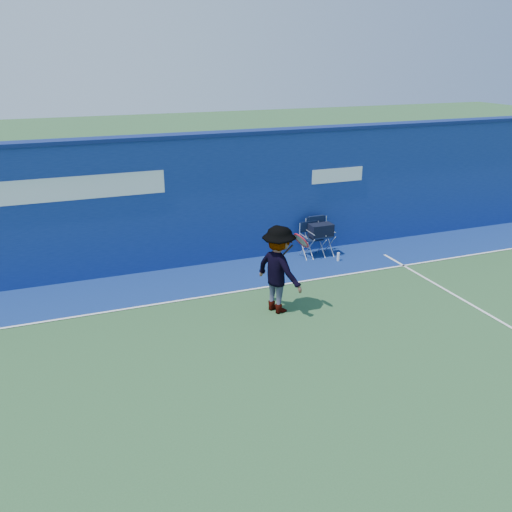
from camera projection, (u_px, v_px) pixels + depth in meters
name	position (u px, v px, depth m)	size (l,w,h in m)	color
ground	(285.00, 373.00, 8.57)	(80.00, 80.00, 0.00)	#2D542D
stadium_wall	(195.00, 200.00, 12.57)	(24.00, 0.50, 3.08)	navy
out_of_bounds_strip	(211.00, 278.00, 12.15)	(24.00, 1.80, 0.01)	navy
court_lines	(270.00, 354.00, 9.09)	(24.00, 12.00, 0.01)	white
directors_chair_left	(320.00, 240.00, 13.42)	(0.57, 0.53, 0.96)	silver
directors_chair_right	(312.00, 246.00, 13.40)	(0.51, 0.45, 0.85)	silver
water_bottle	(338.00, 257.00, 13.16)	(0.07, 0.07, 0.21)	white
tennis_player	(279.00, 269.00, 10.36)	(1.06, 1.28, 1.73)	#EA4738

